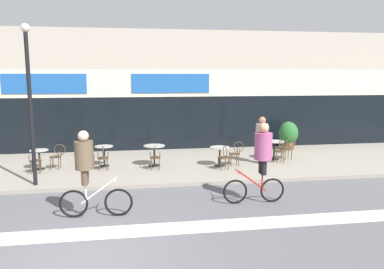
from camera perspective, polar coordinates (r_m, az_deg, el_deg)
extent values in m
plane|color=#5B5B60|center=(7.71, -16.37, -18.17)|extent=(120.00, 120.00, 0.00)
cube|color=gray|center=(14.50, -12.73, -4.83)|extent=(40.00, 5.50, 0.12)
cube|color=#B2A899|center=(18.84, -12.08, 6.58)|extent=(40.00, 4.00, 5.47)
cube|color=black|center=(17.00, -12.28, 1.53)|extent=(38.80, 0.10, 2.40)
cube|color=beige|center=(16.89, -12.48, 7.60)|extent=(39.20, 0.14, 1.20)
cube|color=#1E56A3|center=(17.19, -21.55, 7.21)|extent=(3.48, 0.08, 0.84)
cube|color=#1E56A3|center=(16.87, -3.24, 7.80)|extent=(3.48, 0.08, 0.84)
cube|color=silver|center=(8.88, -15.27, -14.34)|extent=(36.00, 0.70, 0.01)
cylinder|color=black|center=(14.63, -22.13, -4.87)|extent=(0.35, 0.35, 0.02)
cylinder|color=black|center=(14.56, -22.20, -3.61)|extent=(0.07, 0.07, 0.68)
cylinder|color=#ADA8A3|center=(14.49, -22.29, -2.24)|extent=(0.64, 0.64, 0.02)
cylinder|color=black|center=(14.38, -13.18, -4.67)|extent=(0.37, 0.37, 0.02)
cylinder|color=black|center=(14.30, -13.23, -3.28)|extent=(0.07, 0.07, 0.74)
cylinder|color=#ADA8A3|center=(14.23, -13.28, -1.78)|extent=(0.67, 0.67, 0.02)
cylinder|color=black|center=(14.14, -5.73, -4.71)|extent=(0.44, 0.44, 0.02)
cylinder|color=black|center=(14.06, -5.76, -3.27)|extent=(0.07, 0.07, 0.75)
cylinder|color=#ADA8A3|center=(13.98, -5.78, -1.73)|extent=(0.79, 0.79, 0.02)
cylinder|color=black|center=(14.10, 4.24, -4.72)|extent=(0.40, 0.40, 0.02)
cylinder|color=black|center=(14.02, 4.25, -3.40)|extent=(0.07, 0.07, 0.69)
cylinder|color=#ADA8A3|center=(13.95, 4.27, -1.97)|extent=(0.74, 0.74, 0.02)
cylinder|color=black|center=(15.50, 12.34, -3.65)|extent=(0.43, 0.43, 0.02)
cylinder|color=black|center=(15.43, 12.38, -2.39)|extent=(0.07, 0.07, 0.72)
cylinder|color=#ADA8A3|center=(15.36, 12.43, -1.03)|extent=(0.79, 0.79, 0.02)
cylinder|color=#4C3823|center=(14.02, -22.73, -3.72)|extent=(0.43, 0.43, 0.03)
cylinder|color=#4C3823|center=(14.22, -23.15, -4.50)|extent=(0.03, 0.03, 0.42)
cylinder|color=#4C3823|center=(14.18, -22.04, -4.47)|extent=(0.03, 0.03, 0.42)
cylinder|color=#4C3823|center=(13.95, -23.33, -4.76)|extent=(0.03, 0.03, 0.42)
cylinder|color=#4C3823|center=(13.91, -22.19, -4.73)|extent=(0.03, 0.03, 0.42)
torus|color=#4C3823|center=(13.80, -22.91, -2.81)|extent=(0.06, 0.41, 0.41)
cylinder|color=#4C3823|center=(13.86, -23.57, -3.37)|extent=(0.03, 0.03, 0.23)
cylinder|color=#4C3823|center=(13.80, -22.17, -3.33)|extent=(0.03, 0.03, 0.23)
cylinder|color=#4C3823|center=(14.42, -20.10, -3.22)|extent=(0.43, 0.43, 0.03)
cylinder|color=#4C3823|center=(14.38, -20.74, -4.21)|extent=(0.03, 0.03, 0.42)
cylinder|color=#4C3823|center=(14.64, -20.43, -3.97)|extent=(0.03, 0.03, 0.42)
cylinder|color=#4C3823|center=(14.30, -19.66, -4.22)|extent=(0.03, 0.03, 0.42)
cylinder|color=#4C3823|center=(14.56, -19.37, -3.97)|extent=(0.03, 0.03, 0.42)
torus|color=#4C3823|center=(14.32, -19.50, -2.20)|extent=(0.41, 0.06, 0.41)
cylinder|color=#4C3823|center=(14.19, -19.65, -2.87)|extent=(0.03, 0.03, 0.23)
cylinder|color=#4C3823|center=(14.51, -19.30, -2.59)|extent=(0.03, 0.03, 0.23)
cylinder|color=#4C3823|center=(13.75, -13.41, -3.49)|extent=(0.45, 0.45, 0.03)
cylinder|color=#4C3823|center=(13.93, -13.98, -4.30)|extent=(0.03, 0.03, 0.42)
cylinder|color=#4C3823|center=(13.94, -12.82, -4.25)|extent=(0.03, 0.03, 0.42)
cylinder|color=#4C3823|center=(13.66, -13.93, -4.57)|extent=(0.03, 0.03, 0.42)
cylinder|color=#4C3823|center=(13.67, -12.76, -4.51)|extent=(0.03, 0.03, 0.42)
torus|color=#4C3823|center=(13.53, -13.41, -2.56)|extent=(0.08, 0.41, 0.41)
cylinder|color=#4C3823|center=(13.55, -14.11, -3.15)|extent=(0.03, 0.03, 0.23)
cylinder|color=#4C3823|center=(13.57, -12.67, -3.09)|extent=(0.03, 0.03, 0.23)
cylinder|color=#4C3823|center=(14.34, -15.43, -3.06)|extent=(0.45, 0.45, 0.03)
cylinder|color=#4C3823|center=(14.49, -14.73, -3.82)|extent=(0.03, 0.03, 0.42)
cylinder|color=#4C3823|center=(14.22, -14.98, -4.07)|extent=(0.03, 0.03, 0.42)
cylinder|color=#4C3823|center=(14.55, -15.80, -3.81)|extent=(0.03, 0.03, 0.42)
cylinder|color=#4C3823|center=(14.29, -16.07, -4.06)|extent=(0.03, 0.03, 0.42)
torus|color=#4C3823|center=(14.33, -16.14, -2.03)|extent=(0.41, 0.08, 0.41)
cylinder|color=#4C3823|center=(14.52, -15.95, -2.42)|extent=(0.03, 0.03, 0.23)
cylinder|color=#4C3823|center=(14.19, -16.28, -2.70)|extent=(0.03, 0.03, 0.23)
cylinder|color=#4C3823|center=(13.51, -5.63, -3.51)|extent=(0.42, 0.42, 0.03)
cylinder|color=#4C3823|center=(13.69, -6.20, -4.31)|extent=(0.03, 0.03, 0.42)
cylinder|color=#4C3823|center=(13.69, -5.03, -4.30)|extent=(0.03, 0.03, 0.42)
cylinder|color=#4C3823|center=(13.42, -6.21, -4.59)|extent=(0.03, 0.03, 0.42)
cylinder|color=#4C3823|center=(13.42, -5.02, -4.57)|extent=(0.03, 0.03, 0.42)
torus|color=#4C3823|center=(13.28, -5.65, -2.57)|extent=(0.05, 0.41, 0.41)
cylinder|color=#4C3823|center=(13.31, -6.37, -3.15)|extent=(0.03, 0.03, 0.23)
cylinder|color=#4C3823|center=(13.31, -4.90, -3.12)|extent=(0.03, 0.03, 0.23)
cylinder|color=#4C3823|center=(13.48, 4.79, -3.52)|extent=(0.44, 0.44, 0.03)
cylinder|color=#4C3823|center=(13.62, 4.02, -4.36)|extent=(0.03, 0.03, 0.42)
cylinder|color=#4C3823|center=(13.71, 5.14, -4.28)|extent=(0.03, 0.03, 0.42)
cylinder|color=#4C3823|center=(13.36, 4.40, -4.62)|extent=(0.03, 0.03, 0.42)
cylinder|color=#4C3823|center=(13.45, 5.54, -4.55)|extent=(0.03, 0.03, 0.42)
torus|color=#4C3823|center=(13.27, 5.04, -2.57)|extent=(0.07, 0.41, 0.41)
cylinder|color=#4C3823|center=(13.24, 4.34, -3.18)|extent=(0.03, 0.03, 0.23)
cylinder|color=#4C3823|center=(13.36, 5.73, -3.10)|extent=(0.03, 0.03, 0.23)
cylinder|color=#4C3823|center=(14.14, 6.43, -2.96)|extent=(0.41, 0.41, 0.03)
cylinder|color=#4C3823|center=(14.02, 6.00, -3.99)|extent=(0.03, 0.03, 0.42)
cylinder|color=#4C3823|center=(14.29, 5.74, -3.74)|extent=(0.03, 0.03, 0.42)
cylinder|color=#4C3823|center=(14.09, 7.11, -3.95)|extent=(0.03, 0.03, 0.42)
cylinder|color=#4C3823|center=(14.35, 6.83, -3.70)|extent=(0.03, 0.03, 0.42)
torus|color=#4C3823|center=(14.13, 7.12, -1.89)|extent=(0.41, 0.04, 0.41)
cylinder|color=#4C3823|center=(13.99, 7.29, -2.57)|extent=(0.03, 0.03, 0.23)
cylinder|color=#4C3823|center=(14.32, 6.94, -2.30)|extent=(0.03, 0.03, 0.23)
cylinder|color=#4C3823|center=(14.91, 13.16, -2.51)|extent=(0.43, 0.43, 0.03)
cylinder|color=#4C3823|center=(15.05, 12.46, -3.26)|extent=(0.03, 0.03, 0.42)
cylinder|color=#4C3823|center=(15.13, 13.48, -3.23)|extent=(0.03, 0.03, 0.42)
cylinder|color=#4C3823|center=(14.79, 12.76, -3.49)|extent=(0.03, 0.03, 0.42)
cylinder|color=#4C3823|center=(14.87, 13.80, -3.46)|extent=(0.03, 0.03, 0.42)
torus|color=#4C3823|center=(14.70, 13.38, -1.64)|extent=(0.06, 0.41, 0.41)
cylinder|color=#4C3823|center=(14.68, 12.73, -2.17)|extent=(0.03, 0.03, 0.23)
cylinder|color=#4C3823|center=(14.78, 14.00, -2.14)|extent=(0.03, 0.03, 0.23)
cylinder|color=#4C3823|center=(15.62, 14.28, -2.04)|extent=(0.43, 0.43, 0.03)
cylinder|color=#4C3823|center=(15.48, 14.02, -2.98)|extent=(0.03, 0.03, 0.42)
cylinder|color=#4C3823|center=(15.72, 13.56, -2.78)|extent=(0.03, 0.03, 0.42)
cylinder|color=#4C3823|center=(15.61, 14.94, -2.92)|extent=(0.03, 0.03, 0.42)
cylinder|color=#4C3823|center=(15.85, 14.46, -2.72)|extent=(0.03, 0.03, 0.42)
torus|color=#4C3823|center=(15.65, 14.86, -1.06)|extent=(0.41, 0.06, 0.41)
cylinder|color=#4C3823|center=(15.53, 15.14, -1.66)|extent=(0.03, 0.03, 0.23)
cylinder|color=#4C3823|center=(15.82, 14.55, -1.44)|extent=(0.03, 0.03, 0.23)
cylinder|color=brown|center=(17.63, 14.40, -1.59)|extent=(0.54, 0.54, 0.39)
ellipsoid|color=#28662D|center=(17.54, 14.48, 0.23)|extent=(0.86, 0.86, 1.04)
cylinder|color=black|center=(12.24, -23.37, 3.43)|extent=(0.12, 0.12, 4.64)
sphere|color=beige|center=(12.27, -24.09, 14.63)|extent=(0.26, 0.26, 0.26)
torus|color=black|center=(10.37, 6.59, -8.65)|extent=(0.68, 0.07, 0.68)
torus|color=black|center=(10.67, 12.12, -8.29)|extent=(0.68, 0.07, 0.68)
cylinder|color=red|center=(10.41, 9.16, -6.99)|extent=(0.81, 0.07, 0.61)
cylinder|color=red|center=(10.51, 10.65, -7.17)|extent=(0.04, 0.04, 0.47)
cylinder|color=red|center=(10.23, 6.94, -5.56)|extent=(0.04, 0.48, 0.03)
cylinder|color=black|center=(10.31, 10.87, -4.96)|extent=(0.17, 0.17, 0.40)
cylinder|color=black|center=(10.48, 10.56, -4.73)|extent=(0.17, 0.17, 0.40)
cylinder|color=#A84C7F|center=(10.28, 10.81, -1.77)|extent=(0.49, 0.49, 0.73)
sphere|color=tan|center=(10.19, 10.89, 1.01)|extent=(0.27, 0.27, 0.27)
torus|color=black|center=(9.63, -11.12, -10.09)|extent=(0.71, 0.09, 0.70)
torus|color=black|center=(9.79, -17.59, -10.03)|extent=(0.71, 0.09, 0.70)
cylinder|color=silver|center=(9.59, -14.13, -8.39)|extent=(0.85, 0.09, 0.63)
cylinder|color=silver|center=(9.65, -15.87, -8.68)|extent=(0.04, 0.04, 0.49)
cylinder|color=silver|center=(9.46, -11.57, -6.66)|extent=(0.05, 0.48, 0.03)
cylinder|color=#4C3D2D|center=(9.62, -15.89, -6.05)|extent=(0.16, 0.16, 0.38)
cylinder|color=#4C3D2D|center=(9.45, -16.07, -6.31)|extent=(0.16, 0.16, 0.38)
cylinder|color=brown|center=(9.41, -16.12, -3.04)|extent=(0.47, 0.47, 0.69)
sphere|color=beige|center=(9.33, -16.25, -0.20)|extent=(0.26, 0.26, 0.26)
cylinder|color=#4C3D2D|center=(14.52, 10.62, -2.84)|extent=(0.16, 0.16, 0.82)
cylinder|color=#4C3D2D|center=(14.69, 10.39, -2.70)|extent=(0.16, 0.16, 0.82)
cylinder|color=#B2A38E|center=(14.47, 10.59, 0.21)|extent=(0.47, 0.47, 0.71)
sphere|color=#9E7051|center=(14.40, 10.65, 2.14)|extent=(0.27, 0.27, 0.27)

